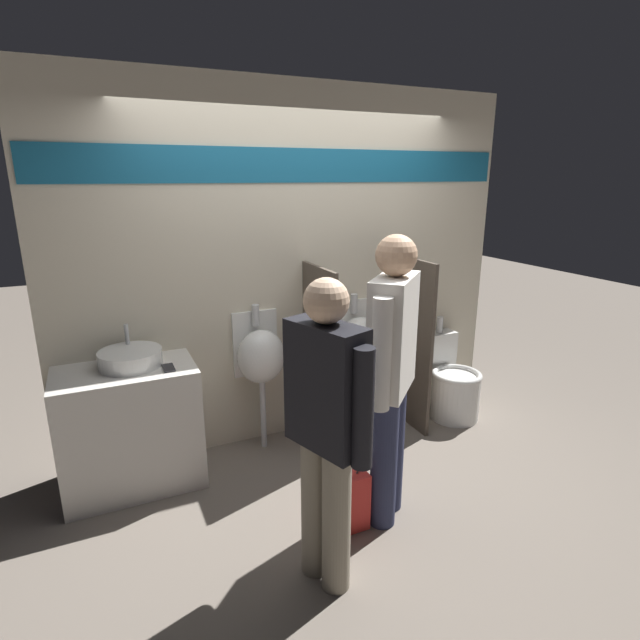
{
  "coord_description": "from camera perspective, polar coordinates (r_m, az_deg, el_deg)",
  "views": [
    {
      "loc": [
        -1.42,
        -2.93,
        2.04
      ],
      "look_at": [
        0.0,
        0.17,
        1.05
      ],
      "focal_mm": 28.0,
      "sensor_mm": 36.0,
      "label": 1
    }
  ],
  "objects": [
    {
      "name": "ground_plane",
      "position": [
        3.84,
        1.1,
        -15.88
      ],
      "size": [
        16.0,
        16.0,
        0.0
      ],
      "primitive_type": "plane",
      "color": "#70665B"
    },
    {
      "name": "display_wall",
      "position": [
        3.87,
        -2.67,
        6.08
      ],
      "size": [
        3.63,
        0.07,
        2.7
      ],
      "color": "beige",
      "rests_on": "ground_plane"
    },
    {
      "name": "sink_counter",
      "position": [
        3.62,
        -20.82,
        -11.5
      ],
      "size": [
        0.88,
        0.52,
        0.84
      ],
      "color": "silver",
      "rests_on": "ground_plane"
    },
    {
      "name": "sink_basin",
      "position": [
        3.49,
        -20.84,
        -4.07
      ],
      "size": [
        0.4,
        0.4,
        0.25
      ],
      "color": "white",
      "rests_on": "sink_counter"
    },
    {
      "name": "cell_phone",
      "position": [
        3.38,
        -16.93,
        -5.25
      ],
      "size": [
        0.07,
        0.14,
        0.01
      ],
      "color": "#232328",
      "rests_on": "sink_counter"
    },
    {
      "name": "divider_near_counter",
      "position": [
        3.78,
        -0.09,
        -4.47
      ],
      "size": [
        0.03,
        0.56,
        1.41
      ],
      "color": "#4C4238",
      "rests_on": "ground_plane"
    },
    {
      "name": "divider_mid",
      "position": [
        4.18,
        10.36,
        -2.71
      ],
      "size": [
        0.03,
        0.56,
        1.41
      ],
      "color": "#4C4238",
      "rests_on": "ground_plane"
    },
    {
      "name": "urinal_near_counter",
      "position": [
        3.75,
        -6.8,
        -4.13
      ],
      "size": [
        0.37,
        0.29,
        1.12
      ],
      "color": "silver",
      "rests_on": "ground_plane"
    },
    {
      "name": "urinal_far",
      "position": [
        4.07,
        4.43,
        -2.45
      ],
      "size": [
        0.37,
        0.29,
        1.12
      ],
      "color": "silver",
      "rests_on": "ground_plane"
    },
    {
      "name": "toilet",
      "position": [
        4.53,
        14.82,
        -7.25
      ],
      "size": [
        0.42,
        0.59,
        0.85
      ],
      "color": "white",
      "rests_on": "ground_plane"
    },
    {
      "name": "person_in_vest",
      "position": [
        2.44,
        0.67,
        -11.92
      ],
      "size": [
        0.3,
        0.54,
        1.61
      ],
      "rotation": [
        0.0,
        0.0,
        1.9
      ],
      "color": "gray",
      "rests_on": "ground_plane"
    },
    {
      "name": "person_with_lanyard",
      "position": [
        2.91,
        8.16,
        -5.75
      ],
      "size": [
        0.47,
        0.45,
        1.74
      ],
      "rotation": [
        0.0,
        0.0,
        0.77
      ],
      "color": "#282D4C",
      "rests_on": "ground_plane"
    },
    {
      "name": "shopping_bag",
      "position": [
        3.14,
        3.1,
        -19.99
      ],
      "size": [
        0.25,
        0.14,
        0.48
      ],
      "color": "red",
      "rests_on": "ground_plane"
    }
  ]
}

